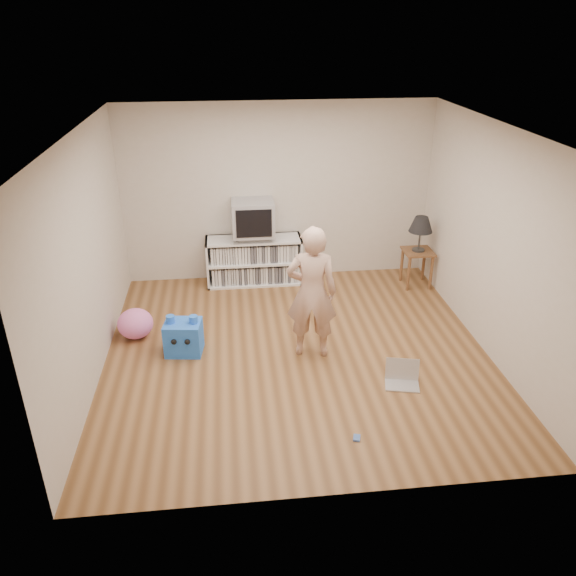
{
  "coord_description": "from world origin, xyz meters",
  "views": [
    {
      "loc": [
        -0.74,
        -5.66,
        3.63
      ],
      "look_at": [
        -0.06,
        0.4,
        0.66
      ],
      "focal_mm": 35.0,
      "sensor_mm": 36.0,
      "label": 1
    }
  ],
  "objects_px": {
    "dvd_deck": "(253,236)",
    "plush_blue": "(184,337)",
    "crt_tv": "(253,218)",
    "table_lamp": "(421,225)",
    "side_table": "(417,259)",
    "plush_pink": "(135,324)",
    "person": "(312,293)",
    "media_unit": "(254,260)",
    "laptop": "(402,377)"
  },
  "relations": [
    {
      "from": "dvd_deck",
      "to": "laptop",
      "type": "bearing_deg",
      "value": -62.31
    },
    {
      "from": "dvd_deck",
      "to": "plush_pink",
      "type": "relative_size",
      "value": 1.03
    },
    {
      "from": "dvd_deck",
      "to": "laptop",
      "type": "height_order",
      "value": "dvd_deck"
    },
    {
      "from": "media_unit",
      "to": "dvd_deck",
      "type": "distance_m",
      "value": 0.39
    },
    {
      "from": "dvd_deck",
      "to": "side_table",
      "type": "bearing_deg",
      "value": -8.85
    },
    {
      "from": "dvd_deck",
      "to": "crt_tv",
      "type": "relative_size",
      "value": 0.75
    },
    {
      "from": "person",
      "to": "laptop",
      "type": "height_order",
      "value": "person"
    },
    {
      "from": "laptop",
      "to": "media_unit",
      "type": "bearing_deg",
      "value": 130.91
    },
    {
      "from": "dvd_deck",
      "to": "plush_blue",
      "type": "bearing_deg",
      "value": -116.85
    },
    {
      "from": "media_unit",
      "to": "table_lamp",
      "type": "relative_size",
      "value": 2.72
    },
    {
      "from": "media_unit",
      "to": "person",
      "type": "distance_m",
      "value": 2.19
    },
    {
      "from": "dvd_deck",
      "to": "side_table",
      "type": "distance_m",
      "value": 2.42
    },
    {
      "from": "media_unit",
      "to": "dvd_deck",
      "type": "height_order",
      "value": "dvd_deck"
    },
    {
      "from": "media_unit",
      "to": "side_table",
      "type": "relative_size",
      "value": 2.55
    },
    {
      "from": "crt_tv",
      "to": "person",
      "type": "bearing_deg",
      "value": -75.1
    },
    {
      "from": "crt_tv",
      "to": "side_table",
      "type": "xyz_separation_m",
      "value": [
        2.38,
        -0.37,
        -0.6
      ]
    },
    {
      "from": "side_table",
      "to": "plush_pink",
      "type": "xyz_separation_m",
      "value": [
        -3.94,
        -1.07,
        -0.23
      ]
    },
    {
      "from": "side_table",
      "to": "media_unit",
      "type": "bearing_deg",
      "value": 170.78
    },
    {
      "from": "crt_tv",
      "to": "dvd_deck",
      "type": "bearing_deg",
      "value": 90.0
    },
    {
      "from": "media_unit",
      "to": "dvd_deck",
      "type": "relative_size",
      "value": 3.11
    },
    {
      "from": "dvd_deck",
      "to": "plush_pink",
      "type": "bearing_deg",
      "value": -137.32
    },
    {
      "from": "dvd_deck",
      "to": "side_table",
      "type": "relative_size",
      "value": 0.82
    },
    {
      "from": "side_table",
      "to": "table_lamp",
      "type": "height_order",
      "value": "table_lamp"
    },
    {
      "from": "side_table",
      "to": "plush_pink",
      "type": "distance_m",
      "value": 4.09
    },
    {
      "from": "table_lamp",
      "to": "plush_pink",
      "type": "xyz_separation_m",
      "value": [
        -3.94,
        -1.07,
        -0.76
      ]
    },
    {
      "from": "crt_tv",
      "to": "plush_pink",
      "type": "relative_size",
      "value": 1.37
    },
    {
      "from": "crt_tv",
      "to": "table_lamp",
      "type": "relative_size",
      "value": 1.17
    },
    {
      "from": "crt_tv",
      "to": "laptop",
      "type": "height_order",
      "value": "crt_tv"
    },
    {
      "from": "dvd_deck",
      "to": "plush_pink",
      "type": "distance_m",
      "value": 2.2
    },
    {
      "from": "side_table",
      "to": "plush_blue",
      "type": "xyz_separation_m",
      "value": [
        -3.32,
        -1.5,
        -0.21
      ]
    },
    {
      "from": "person",
      "to": "plush_blue",
      "type": "relative_size",
      "value": 3.25
    },
    {
      "from": "crt_tv",
      "to": "person",
      "type": "distance_m",
      "value": 2.14
    },
    {
      "from": "side_table",
      "to": "plush_pink",
      "type": "height_order",
      "value": "side_table"
    },
    {
      "from": "laptop",
      "to": "plush_blue",
      "type": "bearing_deg",
      "value": 172.91
    },
    {
      "from": "person",
      "to": "dvd_deck",
      "type": "bearing_deg",
      "value": -65.32
    },
    {
      "from": "media_unit",
      "to": "plush_blue",
      "type": "distance_m",
      "value": 2.12
    },
    {
      "from": "laptop",
      "to": "plush_pink",
      "type": "bearing_deg",
      "value": 169.64
    },
    {
      "from": "person",
      "to": "laptop",
      "type": "distance_m",
      "value": 1.37
    },
    {
      "from": "crt_tv",
      "to": "table_lamp",
      "type": "distance_m",
      "value": 2.4
    },
    {
      "from": "crt_tv",
      "to": "plush_pink",
      "type": "distance_m",
      "value": 2.28
    },
    {
      "from": "plush_pink",
      "to": "plush_blue",
      "type": "bearing_deg",
      "value": -34.94
    },
    {
      "from": "crt_tv",
      "to": "laptop",
      "type": "relative_size",
      "value": 1.43
    },
    {
      "from": "side_table",
      "to": "person",
      "type": "relative_size",
      "value": 0.34
    },
    {
      "from": "media_unit",
      "to": "plush_pink",
      "type": "bearing_deg",
      "value": -137.01
    },
    {
      "from": "plush_blue",
      "to": "plush_pink",
      "type": "bearing_deg",
      "value": 152.25
    },
    {
      "from": "laptop",
      "to": "plush_blue",
      "type": "relative_size",
      "value": 0.85
    },
    {
      "from": "person",
      "to": "plush_pink",
      "type": "bearing_deg",
      "value": -6.39
    },
    {
      "from": "media_unit",
      "to": "plush_blue",
      "type": "height_order",
      "value": "media_unit"
    },
    {
      "from": "laptop",
      "to": "side_table",
      "type": "bearing_deg",
      "value": 82.32
    },
    {
      "from": "media_unit",
      "to": "laptop",
      "type": "relative_size",
      "value": 3.34
    }
  ]
}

